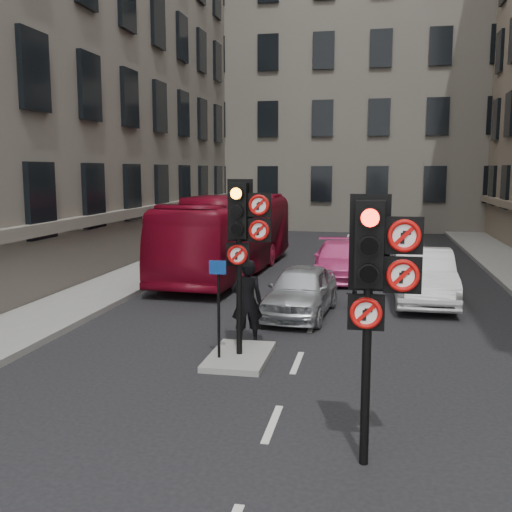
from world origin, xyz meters
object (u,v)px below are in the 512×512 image
at_px(car_silver, 301,291).
at_px(car_pink, 339,260).
at_px(motorcycle, 355,292).
at_px(signal_far, 243,229).
at_px(signal_near, 376,273).
at_px(car_white, 423,276).
at_px(motorcyclist, 247,302).
at_px(bus_red, 230,235).
at_px(info_sign, 218,295).

height_order(car_silver, car_pink, car_silver).
bearing_deg(motorcycle, signal_far, -117.94).
distance_m(signal_near, car_white, 10.62).
xyz_separation_m(car_pink, motorcycle, (0.71, -4.90, -0.15)).
distance_m(signal_far, motorcyclist, 2.08).
height_order(signal_near, bus_red, signal_near).
height_order(signal_far, motorcycle, signal_far).
xyz_separation_m(car_white, info_sign, (-4.47, -6.69, 0.63)).
distance_m(signal_far, car_silver, 4.59).
height_order(car_pink, bus_red, bus_red).
height_order(signal_far, car_pink, signal_far).
bearing_deg(motorcycle, motorcyclist, -125.63).
bearing_deg(motorcycle, car_white, 31.40).
xyz_separation_m(bus_red, info_sign, (2.30, -10.39, -0.06)).
bearing_deg(info_sign, bus_red, 101.41).
height_order(signal_far, motorcyclist, signal_far).
distance_m(car_white, bus_red, 7.75).
xyz_separation_m(signal_far, car_pink, (1.39, 9.84, -2.06)).
xyz_separation_m(signal_far, car_white, (4.04, 6.36, -1.93)).
bearing_deg(car_pink, motorcyclist, -104.72).
distance_m(signal_near, bus_red, 15.09).
bearing_deg(car_silver, motorcycle, 37.23).
distance_m(car_white, motorcyclist, 6.72).
relative_size(car_silver, car_white, 0.83).
distance_m(car_white, car_pink, 4.37).
xyz_separation_m(car_silver, motorcyclist, (-0.86, -2.92, 0.30)).
relative_size(signal_near, car_pink, 0.80).
height_order(signal_near, car_pink, signal_near).
xyz_separation_m(car_silver, car_pink, (0.69, 5.79, -0.02)).
bearing_deg(signal_near, car_white, 82.10).
height_order(bus_red, info_sign, bus_red).
relative_size(car_white, car_pink, 1.06).
bearing_deg(car_white, signal_near, -98.15).
distance_m(signal_near, info_sign, 4.91).
bearing_deg(signal_near, bus_red, 110.77).
relative_size(signal_near, bus_red, 0.34).
distance_m(signal_near, motorcycle, 9.19).
height_order(car_silver, info_sign, info_sign).
height_order(car_silver, motorcyclist, motorcyclist).
bearing_deg(signal_near, info_sign, 129.56).
bearing_deg(motorcyclist, car_pink, -119.41).
distance_m(car_white, motorcycle, 2.43).
distance_m(car_silver, info_sign, 4.58).
distance_m(signal_far, car_pink, 10.14).
height_order(motorcycle, info_sign, info_sign).
relative_size(motorcyclist, info_sign, 0.97).
relative_size(signal_far, motorcyclist, 1.85).
bearing_deg(motorcyclist, signal_far, 79.01).
height_order(signal_near, car_white, signal_near).
height_order(car_white, car_pink, car_white).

